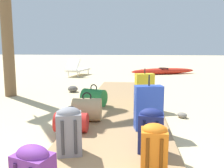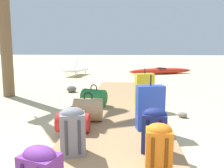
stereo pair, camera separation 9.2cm
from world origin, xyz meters
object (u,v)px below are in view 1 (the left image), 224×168
(backpack_navy, at_px, (151,129))
(backpack_orange, at_px, (154,147))
(lounge_chair, at_px, (77,69))
(backpack_grey, at_px, (69,130))
(suitcase_yellow, at_px, (144,90))
(duffel_bag_red, at_px, (71,122))
(duffel_bag_green, at_px, (94,97))
(suitcase_blue, at_px, (148,108))
(kayak, at_px, (163,71))
(duffel_bag_tan, at_px, (87,109))

(backpack_navy, xyz_separation_m, backpack_orange, (-0.00, -0.47, -0.02))
(backpack_orange, height_order, lounge_chair, lounge_chair)
(backpack_orange, bearing_deg, backpack_grey, 161.55)
(suitcase_yellow, distance_m, backpack_grey, 2.58)
(backpack_navy, distance_m, duffel_bag_red, 1.31)
(duffel_bag_red, relative_size, duffel_bag_green, 0.85)
(suitcase_blue, height_order, lounge_chair, suitcase_blue)
(backpack_grey, xyz_separation_m, kayak, (2.19, 8.93, -0.24))
(duffel_bag_tan, distance_m, duffel_bag_red, 0.57)
(duffel_bag_tan, height_order, backpack_orange, backpack_orange)
(lounge_chair, distance_m, kayak, 4.17)
(suitcase_yellow, relative_size, lounge_chair, 0.51)
(backpack_navy, relative_size, duffel_bag_red, 1.11)
(duffel_bag_red, bearing_deg, backpack_navy, -26.83)
(suitcase_yellow, height_order, duffel_bag_green, suitcase_yellow)
(backpack_grey, xyz_separation_m, duffel_bag_red, (-0.18, 0.73, -0.16))
(suitcase_blue, bearing_deg, lounge_chair, 112.24)
(duffel_bag_tan, distance_m, backpack_grey, 1.29)
(duffel_bag_red, height_order, duffel_bag_green, duffel_bag_green)
(duffel_bag_red, distance_m, lounge_chair, 7.40)
(backpack_navy, bearing_deg, duffel_bag_green, 116.43)
(duffel_bag_tan, bearing_deg, backpack_navy, -48.01)
(duffel_bag_tan, relative_size, duffel_bag_red, 1.02)
(duffel_bag_tan, distance_m, backpack_orange, 1.91)
(duffel_bag_tan, distance_m, kayak, 7.97)
(kayak, bearing_deg, lounge_chair, -166.27)
(suitcase_yellow, distance_m, lounge_chair, 6.25)
(duffel_bag_red, xyz_separation_m, lounge_chair, (-1.68, 7.21, 0.10))
(suitcase_yellow, bearing_deg, backpack_navy, -90.34)
(lounge_chair, bearing_deg, backpack_orange, -71.05)
(lounge_chair, bearing_deg, duffel_bag_green, -72.64)
(backpack_grey, xyz_separation_m, duffel_bag_green, (-0.10, 2.33, -0.12))
(backpack_navy, height_order, backpack_orange, backpack_navy)
(backpack_navy, xyz_separation_m, duffel_bag_tan, (-1.03, 1.14, -0.09))
(backpack_grey, distance_m, duffel_bag_green, 2.33)
(duffel_bag_red, height_order, backpack_orange, backpack_orange)
(suitcase_yellow, xyz_separation_m, backpack_orange, (-0.01, -2.71, -0.08))
(duffel_bag_tan, height_order, lounge_chair, lounge_chair)
(backpack_grey, distance_m, backpack_orange, 1.03)
(suitcase_blue, relative_size, duffel_bag_green, 1.46)
(kayak, bearing_deg, duffel_bag_tan, -106.26)
(suitcase_blue, distance_m, backpack_orange, 1.29)
(lounge_chair, xyz_separation_m, kayak, (4.04, 0.99, -0.18))
(duffel_bag_tan, relative_size, kayak, 0.16)
(suitcase_blue, distance_m, lounge_chair, 7.54)
(kayak, bearing_deg, duffel_bag_red, -106.08)
(duffel_bag_tan, relative_size, duffel_bag_green, 0.87)
(suitcase_blue, xyz_separation_m, backpack_grey, (-1.00, -0.96, -0.04))
(duffel_bag_red, xyz_separation_m, duffel_bag_green, (0.07, 1.60, 0.03))
(backpack_grey, height_order, duffel_bag_red, backpack_grey)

